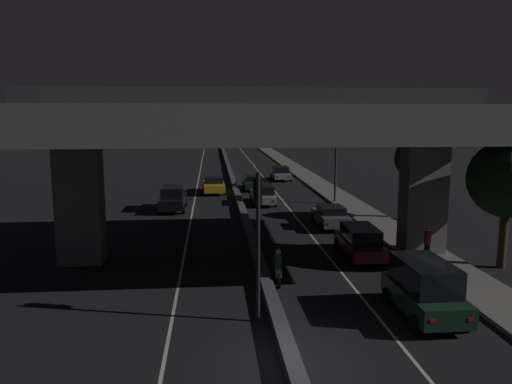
{
  "coord_description": "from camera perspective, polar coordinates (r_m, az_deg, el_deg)",
  "views": [
    {
      "loc": [
        -2.21,
        -13.53,
        7.28
      ],
      "look_at": [
        1.06,
        23.08,
        1.47
      ],
      "focal_mm": 35.0,
      "sensor_mm": 36.0,
      "label": 1
    }
  ],
  "objects": [
    {
      "name": "traffic_light_left_of_median",
      "position": [
        17.2,
        0.21,
        -3.33
      ],
      "size": [
        0.3,
        0.49,
        5.31
      ],
      "color": "black",
      "rests_on": "ground_plane"
    },
    {
      "name": "roadside_tree_kerbside_mid",
      "position": [
        35.69,
        18.03,
        3.66
      ],
      "size": [
        3.17,
        3.17,
        5.87
      ],
      "color": "#2D2116",
      "rests_on": "ground_plane"
    },
    {
      "name": "car_dark_green_fifth",
      "position": [
        48.19,
        -0.3,
        1.12
      ],
      "size": [
        1.96,
        4.73,
        1.35
      ],
      "rotation": [
        0.0,
        0.0,
        1.56
      ],
      "color": "black",
      "rests_on": "ground_plane"
    },
    {
      "name": "lane_line_right_inner",
      "position": [
        49.43,
        1.83,
        0.51
      ],
      "size": [
        0.12,
        126.0,
        0.0
      ],
      "primitive_type": "cube",
      "color": "beige",
      "rests_on": "ground_plane"
    },
    {
      "name": "car_black_lead_oncoming",
      "position": [
        38.31,
        -9.48,
        -0.67
      ],
      "size": [
        1.99,
        4.61,
        1.82
      ],
      "rotation": [
        0.0,
        0.0,
        -1.58
      ],
      "color": "black",
      "rests_on": "ground_plane"
    },
    {
      "name": "car_grey_third",
      "position": [
        32.52,
        8.51,
        -2.72
      ],
      "size": [
        1.91,
        4.06,
        1.4
      ],
      "rotation": [
        0.0,
        0.0,
        1.58
      ],
      "color": "#515459",
      "rests_on": "ground_plane"
    },
    {
      "name": "sidewalk_right",
      "position": [
        43.55,
        9.53,
        -0.65
      ],
      "size": [
        2.56,
        126.0,
        0.17
      ],
      "primitive_type": "cube",
      "color": "slate",
      "rests_on": "ground_plane"
    },
    {
      "name": "car_taxi_yellow_second_oncoming",
      "position": [
        46.22,
        -4.84,
        0.8
      ],
      "size": [
        2.14,
        4.59,
        1.45
      ],
      "rotation": [
        0.0,
        0.0,
        -1.54
      ],
      "color": "gold",
      "rests_on": "ground_plane"
    },
    {
      "name": "elevated_overpass",
      "position": [
        24.53,
        0.07,
        7.4
      ],
      "size": [
        23.23,
        13.3,
        8.52
      ],
      "color": "slate",
      "rests_on": "ground_plane"
    },
    {
      "name": "roadside_tree_kerbside_near",
      "position": [
        25.89,
        26.8,
        1.31
      ],
      "size": [
        3.63,
        3.63,
        6.1
      ],
      "color": "#38281C",
      "rests_on": "ground_plane"
    },
    {
      "name": "lane_line_left_inner",
      "position": [
        49.1,
        -6.79,
        0.4
      ],
      "size": [
        0.12,
        126.0,
        0.0
      ],
      "primitive_type": "cube",
      "color": "beige",
      "rests_on": "ground_plane"
    },
    {
      "name": "car_dark_red_second",
      "position": [
        26.14,
        11.82,
        -5.51
      ],
      "size": [
        1.99,
        4.64,
        1.58
      ],
      "rotation": [
        0.0,
        0.0,
        1.54
      ],
      "color": "#591414",
      "rests_on": "ground_plane"
    },
    {
      "name": "ground_plane",
      "position": [
        15.52,
        3.9,
        -19.01
      ],
      "size": [
        200.0,
        200.0,
        0.0
      ],
      "primitive_type": "plane",
      "color": "black"
    },
    {
      "name": "median_divider",
      "position": [
        49.09,
        -2.47,
        0.69
      ],
      "size": [
        0.51,
        126.0,
        0.4
      ],
      "primitive_type": "cube",
      "color": "#4C4C51",
      "rests_on": "ground_plane"
    },
    {
      "name": "car_dark_green_lead",
      "position": [
        19.27,
        18.73,
        -10.36
      ],
      "size": [
        2.0,
        4.07,
        2.04
      ],
      "rotation": [
        0.0,
        0.0,
        1.58
      ],
      "color": "black",
      "rests_on": "ground_plane"
    },
    {
      "name": "motorcycle_white_filtering_near",
      "position": [
        21.85,
        2.55,
        -8.74
      ],
      "size": [
        0.34,
        2.01,
        1.5
      ],
      "rotation": [
        0.0,
        0.0,
        1.5
      ],
      "color": "black",
      "rests_on": "ground_plane"
    },
    {
      "name": "street_lamp",
      "position": [
        40.61,
        8.74,
        4.94
      ],
      "size": [
        2.08,
        0.32,
        7.58
      ],
      "color": "#2D2D30",
      "rests_on": "ground_plane"
    },
    {
      "name": "car_silver_fourth",
      "position": [
        40.51,
        0.81,
        -0.22
      ],
      "size": [
        1.99,
        4.6,
        1.52
      ],
      "rotation": [
        0.0,
        0.0,
        1.56
      ],
      "color": "gray",
      "rests_on": "ground_plane"
    },
    {
      "name": "car_silver_sixth",
      "position": [
        54.87,
        2.84,
        2.19
      ],
      "size": [
        1.99,
        4.05,
        1.5
      ],
      "rotation": [
        0.0,
        0.0,
        1.57
      ],
      "color": "gray",
      "rests_on": "ground_plane"
    },
    {
      "name": "pedestrian_on_sidewalk",
      "position": [
        25.96,
        18.99,
        -5.56
      ],
      "size": [
        0.32,
        0.32,
        1.61
      ],
      "color": "black",
      "rests_on": "sidewalk_right"
    }
  ]
}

